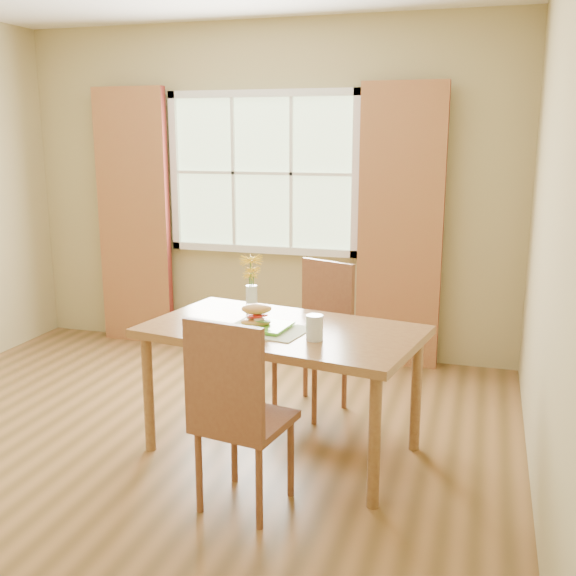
# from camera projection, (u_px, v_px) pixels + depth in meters

# --- Properties ---
(room) EXTENTS (4.24, 3.84, 2.74)m
(room) POSITION_uv_depth(u_px,v_px,m) (156.00, 218.00, 3.80)
(room) COLOR brown
(room) RESTS_ON ground
(window) EXTENTS (1.62, 0.06, 1.32)m
(window) POSITION_uv_depth(u_px,v_px,m) (263.00, 173.00, 5.51)
(window) COLOR beige
(window) RESTS_ON room
(curtain_left) EXTENTS (0.65, 0.08, 2.20)m
(curtain_left) POSITION_uv_depth(u_px,v_px,m) (134.00, 218.00, 5.84)
(curtain_left) COLOR maroon
(curtain_left) RESTS_ON room
(curtain_right) EXTENTS (0.65, 0.08, 2.20)m
(curtain_right) POSITION_uv_depth(u_px,v_px,m) (400.00, 229.00, 5.19)
(curtain_right) COLOR maroon
(curtain_right) RESTS_ON room
(dining_table) EXTENTS (1.66, 1.12, 0.75)m
(dining_table) POSITION_uv_depth(u_px,v_px,m) (282.00, 341.00, 3.82)
(dining_table) COLOR olive
(dining_table) RESTS_ON room
(chair_near) EXTENTS (0.48, 0.48, 0.99)m
(chair_near) POSITION_uv_depth(u_px,v_px,m) (236.00, 408.00, 3.19)
(chair_near) COLOR brown
(chair_near) RESTS_ON room
(chair_far) EXTENTS (0.54, 0.54, 0.99)m
(chair_far) POSITION_uv_depth(u_px,v_px,m) (318.00, 329.00, 4.49)
(chair_far) COLOR brown
(chair_far) RESTS_ON room
(placemat) EXTENTS (0.50, 0.40, 0.01)m
(placemat) POSITION_uv_depth(u_px,v_px,m) (266.00, 330.00, 3.75)
(placemat) COLOR beige
(placemat) RESTS_ON dining_table
(plate) EXTENTS (0.28, 0.28, 0.01)m
(plate) POSITION_uv_depth(u_px,v_px,m) (265.00, 328.00, 3.76)
(plate) COLOR #64C631
(plate) RESTS_ON placemat
(croissant_sandwich) EXTENTS (0.20, 0.17, 0.13)m
(croissant_sandwich) POSITION_uv_depth(u_px,v_px,m) (256.00, 315.00, 3.75)
(croissant_sandwich) COLOR #FAB355
(croissant_sandwich) RESTS_ON plate
(water_glass) EXTENTS (0.09, 0.09, 0.14)m
(water_glass) POSITION_uv_depth(u_px,v_px,m) (315.00, 328.00, 3.56)
(water_glass) COLOR silver
(water_glass) RESTS_ON dining_table
(flower_vase) EXTENTS (0.15, 0.15, 0.36)m
(flower_vase) POSITION_uv_depth(u_px,v_px,m) (251.00, 279.00, 4.05)
(flower_vase) COLOR silver
(flower_vase) RESTS_ON dining_table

